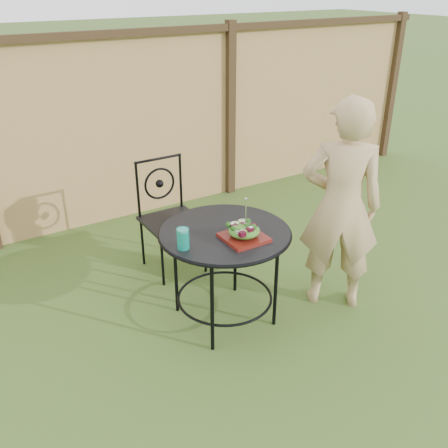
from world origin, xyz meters
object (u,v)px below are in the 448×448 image
(diner, at_px, (341,207))
(salad_plate, at_px, (244,238))
(patio_table, at_px, (225,249))
(patio_chair, at_px, (169,213))

(diner, distance_m, salad_plate, 0.79)
(diner, height_order, salad_plate, diner)
(patio_table, bearing_deg, salad_plate, -75.18)
(diner, bearing_deg, patio_chair, -15.44)
(patio_table, relative_size, diner, 0.57)
(diner, bearing_deg, salad_plate, 32.66)
(patio_chair, bearing_deg, patio_table, -90.19)
(patio_chair, bearing_deg, diner, -54.16)
(salad_plate, bearing_deg, patio_table, 104.82)
(patio_table, bearing_deg, patio_chair, 89.81)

